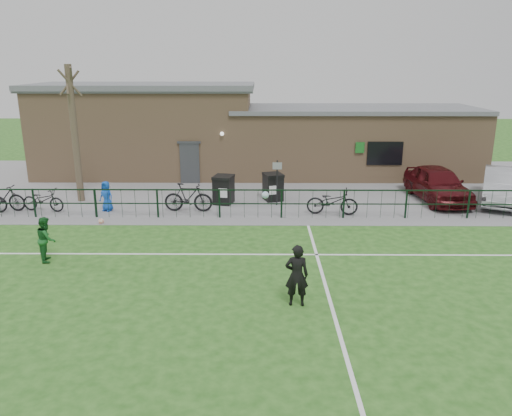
{
  "coord_description": "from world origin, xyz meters",
  "views": [
    {
      "loc": [
        0.15,
        -11.28,
        6.07
      ],
      "look_at": [
        0.0,
        5.0,
        1.3
      ],
      "focal_mm": 35.0,
      "sensor_mm": 36.0,
      "label": 1
    }
  ],
  "objects_px": {
    "bicycle_e": "(332,202)",
    "ball_ground": "(101,221)",
    "wheelie_bin_left": "(224,190)",
    "wheelie_bin_right": "(273,188)",
    "bare_tree": "(75,135)",
    "bicycle_b": "(3,198)",
    "bicycle_c": "(43,200)",
    "spectator_child": "(106,196)",
    "car_maroon": "(438,184)",
    "car_silver": "(503,186)",
    "outfield_player": "(46,239)",
    "bicycle_d": "(188,197)",
    "sign_post": "(277,183)"
  },
  "relations": [
    {
      "from": "sign_post",
      "to": "car_maroon",
      "type": "relative_size",
      "value": 0.44
    },
    {
      "from": "outfield_player",
      "to": "wheelie_bin_left",
      "type": "bearing_deg",
      "value": -55.35
    },
    {
      "from": "wheelie_bin_left",
      "to": "wheelie_bin_right",
      "type": "xyz_separation_m",
      "value": [
        2.2,
        0.59,
        -0.01
      ]
    },
    {
      "from": "sign_post",
      "to": "bicycle_d",
      "type": "height_order",
      "value": "sign_post"
    },
    {
      "from": "bicycle_d",
      "to": "outfield_player",
      "type": "relative_size",
      "value": 1.41
    },
    {
      "from": "bicycle_d",
      "to": "bicycle_c",
      "type": "bearing_deg",
      "value": 93.31
    },
    {
      "from": "car_silver",
      "to": "bicycle_e",
      "type": "height_order",
      "value": "car_silver"
    },
    {
      "from": "outfield_player",
      "to": "sign_post",
      "type": "bearing_deg",
      "value": -67.24
    },
    {
      "from": "bicycle_c",
      "to": "sign_post",
      "type": "bearing_deg",
      "value": -74.52
    },
    {
      "from": "bicycle_c",
      "to": "bicycle_e",
      "type": "height_order",
      "value": "bicycle_e"
    },
    {
      "from": "bare_tree",
      "to": "bicycle_d",
      "type": "relative_size",
      "value": 2.96
    },
    {
      "from": "bare_tree",
      "to": "wheelie_bin_left",
      "type": "xyz_separation_m",
      "value": [
        6.52,
        -0.38,
        -2.39
      ]
    },
    {
      "from": "wheelie_bin_right",
      "to": "wheelie_bin_left",
      "type": "bearing_deg",
      "value": 177.78
    },
    {
      "from": "bicycle_c",
      "to": "spectator_child",
      "type": "height_order",
      "value": "spectator_child"
    },
    {
      "from": "bicycle_c",
      "to": "bicycle_d",
      "type": "bearing_deg",
      "value": -80.36
    },
    {
      "from": "bicycle_e",
      "to": "spectator_child",
      "type": "bearing_deg",
      "value": 93.86
    },
    {
      "from": "sign_post",
      "to": "spectator_child",
      "type": "bearing_deg",
      "value": -172.6
    },
    {
      "from": "car_maroon",
      "to": "bicycle_c",
      "type": "height_order",
      "value": "car_maroon"
    },
    {
      "from": "outfield_player",
      "to": "bicycle_e",
      "type": "bearing_deg",
      "value": -80.49
    },
    {
      "from": "wheelie_bin_right",
      "to": "car_maroon",
      "type": "xyz_separation_m",
      "value": [
        7.43,
        -0.02,
        0.21
      ]
    },
    {
      "from": "bare_tree",
      "to": "bicycle_c",
      "type": "bearing_deg",
      "value": -120.88
    },
    {
      "from": "bare_tree",
      "to": "car_maroon",
      "type": "bearing_deg",
      "value": 0.65
    },
    {
      "from": "ball_ground",
      "to": "bare_tree",
      "type": "bearing_deg",
      "value": 120.24
    },
    {
      "from": "bicycle_c",
      "to": "ball_ground",
      "type": "xyz_separation_m",
      "value": [
        2.93,
        -1.65,
        -0.4
      ]
    },
    {
      "from": "ball_ground",
      "to": "bicycle_c",
      "type": "bearing_deg",
      "value": 150.6
    },
    {
      "from": "car_silver",
      "to": "ball_ground",
      "type": "height_order",
      "value": "car_silver"
    },
    {
      "from": "bare_tree",
      "to": "car_maroon",
      "type": "relative_size",
      "value": 1.31
    },
    {
      "from": "wheelie_bin_left",
      "to": "wheelie_bin_right",
      "type": "relative_size",
      "value": 1.03
    },
    {
      "from": "bare_tree",
      "to": "ball_ground",
      "type": "bearing_deg",
      "value": -59.76
    },
    {
      "from": "ball_ground",
      "to": "bicycle_d",
      "type": "bearing_deg",
      "value": 27.48
    },
    {
      "from": "sign_post",
      "to": "bicycle_d",
      "type": "relative_size",
      "value": 0.99
    },
    {
      "from": "wheelie_bin_left",
      "to": "ball_ground",
      "type": "height_order",
      "value": "wheelie_bin_left"
    },
    {
      "from": "bicycle_e",
      "to": "ball_ground",
      "type": "xyz_separation_m",
      "value": [
        -9.17,
        -1.29,
        -0.46
      ]
    },
    {
      "from": "bare_tree",
      "to": "bicycle_b",
      "type": "bearing_deg",
      "value": -148.74
    },
    {
      "from": "car_maroon",
      "to": "car_silver",
      "type": "bearing_deg",
      "value": -10.88
    },
    {
      "from": "bicycle_b",
      "to": "outfield_player",
      "type": "bearing_deg",
      "value": -137.42
    },
    {
      "from": "wheelie_bin_left",
      "to": "ball_ground",
      "type": "relative_size",
      "value": 5.37
    },
    {
      "from": "bare_tree",
      "to": "wheelie_bin_left",
      "type": "relative_size",
      "value": 5.12
    },
    {
      "from": "bicycle_c",
      "to": "bicycle_d",
      "type": "distance_m",
      "value": 6.12
    },
    {
      "from": "bicycle_d",
      "to": "outfield_player",
      "type": "bearing_deg",
      "value": 148.58
    },
    {
      "from": "wheelie_bin_right",
      "to": "bicycle_c",
      "type": "xyz_separation_m",
      "value": [
        -9.72,
        -1.87,
        -0.08
      ]
    },
    {
      "from": "car_maroon",
      "to": "car_silver",
      "type": "distance_m",
      "value": 2.82
    },
    {
      "from": "bicycle_e",
      "to": "wheelie_bin_right",
      "type": "bearing_deg",
      "value": 53.46
    },
    {
      "from": "bicycle_c",
      "to": "bicycle_e",
      "type": "xyz_separation_m",
      "value": [
        12.1,
        -0.36,
        0.06
      ]
    },
    {
      "from": "car_silver",
      "to": "outfield_player",
      "type": "height_order",
      "value": "car_silver"
    },
    {
      "from": "bicycle_b",
      "to": "ball_ground",
      "type": "xyz_separation_m",
      "value": [
        4.62,
        -1.69,
        -0.48
      ]
    },
    {
      "from": "bicycle_c",
      "to": "spectator_child",
      "type": "relative_size",
      "value": 1.45
    },
    {
      "from": "bicycle_d",
      "to": "spectator_child",
      "type": "distance_m",
      "value": 3.46
    },
    {
      "from": "spectator_child",
      "to": "outfield_player",
      "type": "bearing_deg",
      "value": -70.88
    },
    {
      "from": "wheelie_bin_left",
      "to": "wheelie_bin_right",
      "type": "height_order",
      "value": "wheelie_bin_left"
    }
  ]
}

